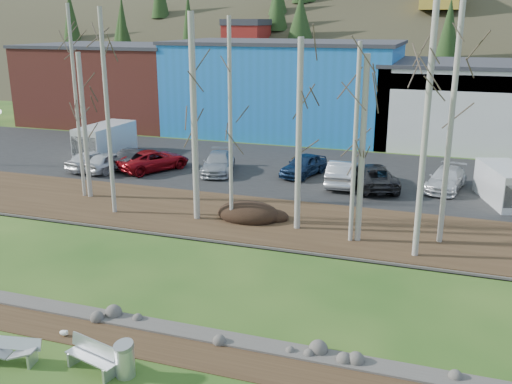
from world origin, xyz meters
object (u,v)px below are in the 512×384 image
(car_0, at_px, (93,160))
(van_grey, at_px, (104,141))
(car_7, at_px, (446,179))
(litter_bin, at_px, (125,361))
(car_2, at_px, (154,160))
(bench_intact, at_px, (92,356))
(car_5, at_px, (342,173))
(car_8, at_px, (110,161))
(car_6, at_px, (372,176))
(car_1, at_px, (137,158))
(car_4, at_px, (304,165))
(seagull, at_px, (64,333))
(van_white, at_px, (506,186))
(bench_damaged, at_px, (11,351))
(car_3, at_px, (218,163))

(car_0, xyz_separation_m, van_grey, (-1.60, 3.91, 0.49))
(car_7, bearing_deg, litter_bin, -99.81)
(car_2, bearing_deg, litter_bin, 145.47)
(car_0, bearing_deg, bench_intact, 138.13)
(car_5, bearing_deg, car_8, 2.85)
(car_6, bearing_deg, car_2, -18.24)
(car_1, distance_m, car_8, 1.90)
(car_4, bearing_deg, seagull, -80.38)
(litter_bin, xyz_separation_m, car_2, (-10.56, 21.33, 0.35))
(car_2, relative_size, car_4, 1.21)
(car_5, distance_m, van_white, 9.47)
(car_4, xyz_separation_m, car_7, (9.04, -0.43, -0.05))
(bench_damaged, relative_size, car_0, 0.45)
(litter_bin, distance_m, seagull, 3.32)
(car_8, distance_m, van_white, 25.08)
(seagull, distance_m, car_8, 21.50)
(car_5, xyz_separation_m, car_6, (1.84, -0.08, -0.02))
(bench_damaged, xyz_separation_m, car_7, (12.27, 23.30, 0.41))
(car_5, bearing_deg, van_grey, -10.14)
(bench_damaged, relative_size, car_7, 0.40)
(bench_intact, height_order, litter_bin, litter_bin)
(bench_intact, xyz_separation_m, car_6, (5.30, 21.86, 0.43))
(car_0, distance_m, car_4, 14.55)
(car_1, xyz_separation_m, car_4, (11.56, 1.65, 0.01))
(bench_intact, xyz_separation_m, car_4, (0.64, 23.28, 0.40))
(litter_bin, relative_size, car_5, 0.21)
(car_2, bearing_deg, van_white, -151.63)
(car_0, height_order, car_3, car_0)
(car_7, bearing_deg, car_8, -162.23)
(car_7, relative_size, van_white, 0.91)
(car_0, distance_m, car_5, 17.13)
(van_grey, bearing_deg, seagull, -58.05)
(bench_damaged, height_order, van_grey, van_grey)
(car_0, distance_m, car_2, 4.27)
(seagull, xyz_separation_m, van_white, (14.87, 19.80, 1.00))
(car_1, xyz_separation_m, car_7, (20.60, 1.21, -0.04))
(car_1, distance_m, car_7, 20.63)
(car_7, height_order, van_white, van_white)
(litter_bin, xyz_separation_m, car_7, (8.61, 22.80, 0.31))
(car_1, distance_m, car_5, 14.38)
(car_4, distance_m, van_grey, 15.86)
(bench_intact, xyz_separation_m, bench_damaged, (-2.60, -0.45, -0.06))
(car_2, xyz_separation_m, van_grey, (-5.70, 2.73, 0.47))
(seagull, distance_m, car_2, 21.46)
(car_4, xyz_separation_m, car_5, (2.82, -1.33, 0.06))
(car_1, relative_size, car_2, 0.84)
(bench_intact, height_order, car_0, car_0)
(car_0, xyz_separation_m, car_1, (2.66, 1.43, 0.02))
(bench_intact, xyz_separation_m, car_8, (-12.18, 20.20, 0.36))
(seagull, xyz_separation_m, car_7, (11.66, 21.56, 0.65))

